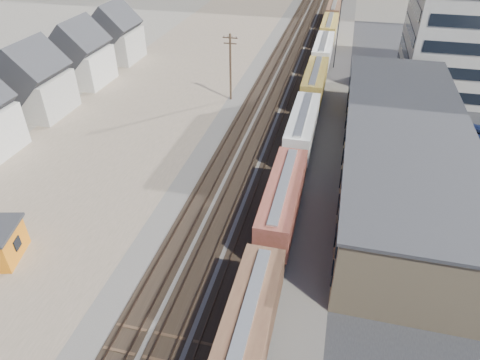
# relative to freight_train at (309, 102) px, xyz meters

# --- Properties ---
(ground) EXTENTS (300.00, 300.00, 0.00)m
(ground) POSITION_rel_freight_train_xyz_m (-3.80, -37.50, -2.79)
(ground) COLOR #6B6356
(ground) RESTS_ON ground
(ballast_bed) EXTENTS (18.00, 200.00, 0.06)m
(ballast_bed) POSITION_rel_freight_train_xyz_m (-3.80, 12.50, -2.76)
(ballast_bed) COLOR #4C4742
(ballast_bed) RESTS_ON ground
(dirt_yard) EXTENTS (24.00, 180.00, 0.03)m
(dirt_yard) POSITION_rel_freight_train_xyz_m (-23.80, 2.50, -2.78)
(dirt_yard) COLOR #6E614B
(dirt_yard) RESTS_ON ground
(asphalt_lot) EXTENTS (26.00, 120.00, 0.04)m
(asphalt_lot) POSITION_rel_freight_train_xyz_m (18.20, -2.50, -2.77)
(asphalt_lot) COLOR #232326
(asphalt_lot) RESTS_ON ground
(rail_tracks) EXTENTS (11.40, 200.00, 0.24)m
(rail_tracks) POSITION_rel_freight_train_xyz_m (-4.35, 12.50, -2.68)
(rail_tracks) COLOR black
(rail_tracks) RESTS_ON ground
(freight_train) EXTENTS (3.00, 119.74, 4.46)m
(freight_train) POSITION_rel_freight_train_xyz_m (0.00, 0.00, 0.00)
(freight_train) COLOR black
(freight_train) RESTS_ON ground
(warehouse) EXTENTS (12.40, 40.40, 7.25)m
(warehouse) POSITION_rel_freight_train_xyz_m (11.18, -12.50, 0.86)
(warehouse) COLOR tan
(warehouse) RESTS_ON ground
(utility_pole_north) EXTENTS (2.20, 0.32, 10.00)m
(utility_pole_north) POSITION_rel_freight_train_xyz_m (-12.30, 4.50, 2.50)
(utility_pole_north) COLOR #382619
(utility_pole_north) RESTS_ON ground
(radio_mast) EXTENTS (1.20, 0.16, 18.00)m
(radio_mast) POSITION_rel_freight_train_xyz_m (2.20, 22.50, 6.33)
(radio_mast) COLOR black
(radio_mast) RESTS_ON ground
(townhouse_row) EXTENTS (8.15, 68.16, 10.47)m
(townhouse_row) POSITION_rel_freight_train_xyz_m (-37.80, -12.50, 1.54)
(townhouse_row) COLOR #B7B2A8
(townhouse_row) RESTS_ON ground
(parked_car_blue) EXTENTS (6.41, 5.07, 1.62)m
(parked_car_blue) POSITION_rel_freight_train_xyz_m (22.04, -0.01, -1.98)
(parked_car_blue) COLOR navy
(parked_car_blue) RESTS_ON ground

